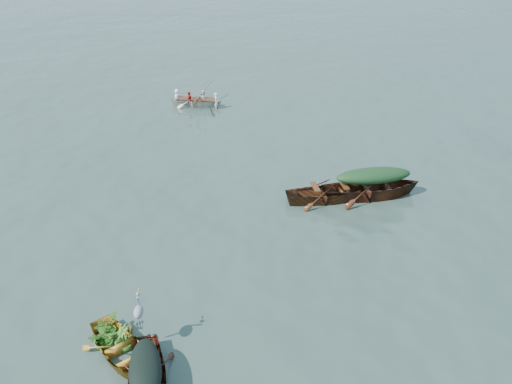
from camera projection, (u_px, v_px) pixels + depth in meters
ground at (241, 240)px, 15.40m from camera, size 140.00×140.00×0.00m
yellow_dinghy at (123, 357)px, 11.29m from camera, size 2.77×3.11×0.78m
green_tarp_boat at (371, 197)px, 17.76m from camera, size 5.05×2.12×1.18m
open_wooden_boat at (328, 201)px, 17.54m from camera, size 4.34×1.76×0.98m
rowed_boat at (197, 106)px, 26.32m from camera, size 3.90×1.87×0.86m
dark_tarp_cover at (145, 369)px, 10.22m from camera, size 0.96×1.90×0.40m
green_tarp_cover at (374, 176)px, 17.35m from camera, size 2.78×1.17×0.52m
thwart_benches at (329, 188)px, 17.29m from camera, size 2.18×1.01×0.04m
heron at (139, 317)px, 11.22m from camera, size 0.46×0.49×0.92m
dinghy_weeds at (109, 320)px, 11.35m from camera, size 1.10×1.14×0.60m
rowers at (196, 91)px, 25.93m from camera, size 2.78×1.53×0.76m
oars at (197, 98)px, 26.10m from camera, size 1.12×2.67×0.06m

